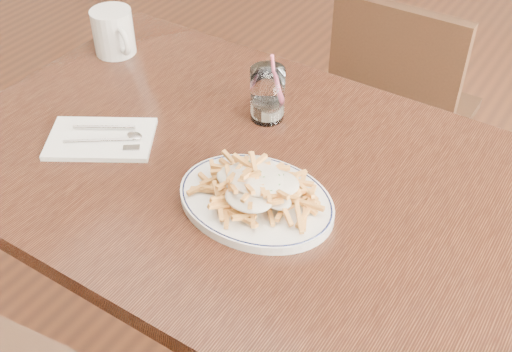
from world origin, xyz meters
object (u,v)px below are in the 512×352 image
Objects in this scene: table at (237,191)px; water_glass at (268,97)px; loaded_fries at (256,183)px; chair_far at (398,105)px; fries_plate at (256,200)px; coffee_mug at (114,32)px.

table is 7.36× the size of water_glass.
water_glass is (-0.13, 0.25, -0.00)m from loaded_fries.
water_glass is (-0.09, -0.61, 0.34)m from chair_far.
loaded_fries is (0.04, -0.86, 0.34)m from chair_far.
table is 1.46× the size of chair_far.
table is 0.21m from water_glass.
water_glass reaches higher than chair_far.
loaded_fries reaches higher than table.
loaded_fries is 1.45× the size of water_glass.
loaded_fries is 0.28m from water_glass.
loaded_fries is at bearing -116.57° from fries_plate.
loaded_fries is 1.71× the size of coffee_mug.
coffee_mug is at bearing 154.80° from loaded_fries.
table is 5.09× the size of loaded_fries.
table is 0.19m from loaded_fries.
water_glass reaches higher than coffee_mug.
table is 0.55m from coffee_mug.
chair_far is 5.97× the size of coffee_mug.
fries_plate is at bearing 63.43° from loaded_fries.
water_glass is (-0.13, 0.25, 0.04)m from fries_plate.
loaded_fries is at bearing -87.26° from chair_far.
chair_far is at bearing 92.74° from fries_plate.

